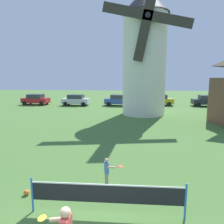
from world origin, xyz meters
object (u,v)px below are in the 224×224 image
stray_ball (27,192)px  tennis_net (107,194)px  parked_car_black (208,100)px  parked_car_blue (119,100)px  windmill (145,52)px  parked_car_silver (76,100)px  parked_car_mustard (158,100)px  player_far (107,170)px  parked_car_red (36,99)px

stray_ball → tennis_net: bearing=-16.3°
parked_car_black → parked_car_blue: bearing=-178.3°
windmill → parked_car_blue: (-3.02, 6.82, -5.84)m
stray_ball → parked_car_silver: (-4.02, 23.09, 0.71)m
parked_car_blue → parked_car_mustard: same height
windmill → parked_car_mustard: 9.99m
player_far → parked_car_silver: size_ratio=0.28×
player_far → parked_car_mustard: (5.13, 23.29, 0.19)m
windmill → parked_car_red: size_ratio=3.48×
parked_car_blue → parked_car_black: (12.50, 0.36, 0.00)m
player_far → stray_ball: player_far is taller
windmill → tennis_net: (-2.26, -17.38, -5.97)m
stray_ball → windmill: bearing=72.6°
tennis_net → parked_car_black: parked_car_black is taller
parked_car_red → tennis_net: bearing=-61.7°
stray_ball → parked_car_blue: parked_car_blue is taller
player_far → parked_car_silver: parked_car_silver is taller
player_far → windmill: bearing=81.2°
parked_car_silver → parked_car_mustard: (11.90, 1.08, 0.00)m
tennis_net → player_far: 1.72m
windmill → parked_car_blue: bearing=113.9°
parked_car_red → parked_car_black: (24.79, 0.28, 0.00)m
parked_car_silver → parked_car_blue: size_ratio=0.97×
parked_car_red → parked_car_mustard: bearing=2.3°
stray_ball → parked_car_red: parked_car_red is taller
windmill → parked_car_silver: 12.71m
parked_car_red → parked_car_blue: size_ratio=0.97×
player_far → parked_car_black: parked_car_black is taller
parked_car_red → parked_car_silver: 6.13m
stray_ball → parked_car_red: bearing=113.4°
parked_car_red → parked_car_blue: same height
parked_car_black → windmill: bearing=-142.9°
parked_car_black → player_far: bearing=-117.5°
player_far → parked_car_blue: parked_car_blue is taller
windmill → parked_car_mustard: size_ratio=3.23×
parked_car_silver → parked_car_blue: same height
windmill → stray_ball: windmill is taller
stray_ball → parked_car_silver: size_ratio=0.05×
stray_ball → parked_car_silver: bearing=99.9°
parked_car_mustard → parked_car_black: size_ratio=1.00×
player_far → parked_car_silver: bearing=106.9°
parked_car_red → parked_car_black: size_ratio=0.93×
parked_car_red → parked_car_silver: bearing=-3.2°
parked_car_blue → windmill: bearing=-66.1°
windmill → player_far: size_ratio=12.55×
windmill → player_far: 16.95m
parked_car_black → parked_car_silver: bearing=-178.1°
player_far → parked_car_black: 25.75m
tennis_net → parked_car_black: bearing=64.4°
windmill → stray_ball: bearing=-107.4°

